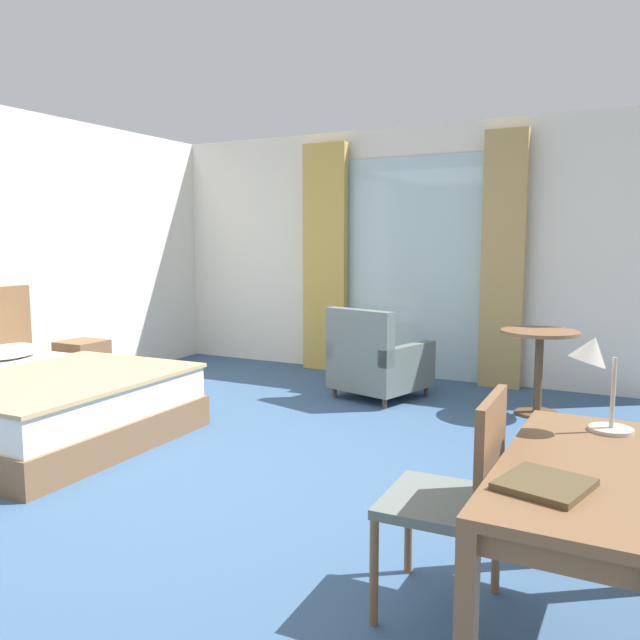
{
  "coord_description": "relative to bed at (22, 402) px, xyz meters",
  "views": [
    {
      "loc": [
        2.56,
        -3.21,
        1.5
      ],
      "look_at": [
        0.61,
        0.53,
        0.97
      ],
      "focal_mm": 35.92,
      "sensor_mm": 36.0,
      "label": 1
    }
  ],
  "objects": [
    {
      "name": "closed_book",
      "position": [
        3.97,
        -1.14,
        0.46
      ],
      "size": [
        0.31,
        0.32,
        0.02
      ],
      "primitive_type": "cube",
      "rotation": [
        0.0,
        0.0,
        -0.25
      ],
      "color": "brown",
      "rests_on": "writing_desk"
    },
    {
      "name": "writing_desk",
      "position": [
        4.06,
        -0.84,
        0.36
      ],
      "size": [
        0.55,
        1.3,
        0.73
      ],
      "color": "brown",
      "rests_on": "ground"
    },
    {
      "name": "bed",
      "position": [
        0.0,
        0.0,
        0.0
      ],
      "size": [
        2.16,
        1.87,
        1.08
      ],
      "color": "brown",
      "rests_on": "ground"
    },
    {
      "name": "balcony_glass_door",
      "position": [
        1.88,
        3.49,
        0.93
      ],
      "size": [
        1.58,
        0.02,
        2.4
      ],
      "primitive_type": "cube",
      "color": "silver",
      "rests_on": "ground"
    },
    {
      "name": "wall_back",
      "position": [
        1.68,
        3.57,
        1.09
      ],
      "size": [
        5.82,
        0.12,
        2.73
      ],
      "primitive_type": "cube",
      "color": "white",
      "rests_on": "ground"
    },
    {
      "name": "ground",
      "position": [
        1.68,
        0.02,
        -0.32
      ],
      "size": [
        6.22,
        7.62,
        0.1
      ],
      "primitive_type": "cube",
      "color": "#38567A"
    },
    {
      "name": "nightstand",
      "position": [
        -0.82,
        1.33,
        -0.02
      ],
      "size": [
        0.4,
        0.41,
        0.5
      ],
      "color": "brown",
      "rests_on": "ground"
    },
    {
      "name": "desk_lamp",
      "position": [
        4.05,
        -0.43,
        0.73
      ],
      "size": [
        0.27,
        0.21,
        0.42
      ],
      "color": "#B7B2A8",
      "rests_on": "writing_desk"
    },
    {
      "name": "curtain_panel_right",
      "position": [
        2.89,
        3.39,
        1.02
      ],
      "size": [
        0.42,
        0.1,
        2.59
      ],
      "primitive_type": "cube",
      "color": "tan",
      "rests_on": "ground"
    },
    {
      "name": "curtain_panel_left",
      "position": [
        0.87,
        3.39,
        1.02
      ],
      "size": [
        0.53,
        0.1,
        2.59
      ],
      "primitive_type": "cube",
      "color": "tan",
      "rests_on": "ground"
    },
    {
      "name": "desk_chair",
      "position": [
        3.6,
        -0.78,
        0.25
      ],
      "size": [
        0.45,
        0.49,
        0.91
      ],
      "color": "slate",
      "rests_on": "ground"
    },
    {
      "name": "round_cafe_table",
      "position": [
        3.41,
        2.49,
        0.27
      ],
      "size": [
        0.66,
        0.66,
        0.74
      ],
      "color": "brown",
      "rests_on": "ground"
    },
    {
      "name": "armchair_by_window",
      "position": [
        1.94,
        2.39,
        0.06
      ],
      "size": [
        0.91,
        0.95,
        0.87
      ],
      "color": "slate",
      "rests_on": "ground"
    }
  ]
}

